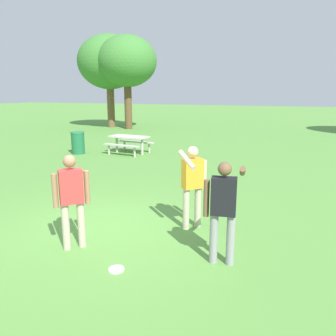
% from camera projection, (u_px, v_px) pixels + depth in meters
% --- Properties ---
extents(ground_plane, '(120.00, 120.00, 0.00)m').
position_uv_depth(ground_plane, '(101.00, 230.00, 6.53)').
color(ground_plane, '#568E3D').
extents(person_thrower, '(0.45, 0.46, 1.64)m').
position_uv_depth(person_thrower, '(72.00, 196.00, 5.57)').
color(person_thrower, '#B7AD93').
rests_on(person_thrower, ground).
extents(person_catcher, '(0.47, 0.84, 1.64)m').
position_uv_depth(person_catcher, '(193.00, 181.00, 6.42)').
color(person_catcher, '#B7AD93').
rests_on(person_catcher, ground).
extents(person_bystander, '(0.60, 0.75, 1.64)m').
position_uv_depth(person_bystander, '(223.00, 205.00, 5.06)').
color(person_bystander, gray).
rests_on(person_bystander, ground).
extents(frisbee, '(0.24, 0.24, 0.03)m').
position_uv_depth(frisbee, '(116.00, 269.00, 5.05)').
color(frisbee, white).
rests_on(frisbee, ground).
extents(picnic_table_near, '(1.83, 1.58, 0.77)m').
position_uv_depth(picnic_table_near, '(129.00, 141.00, 14.41)').
color(picnic_table_near, beige).
rests_on(picnic_table_near, ground).
extents(trash_can_beside_table, '(0.59, 0.59, 0.96)m').
position_uv_depth(trash_can_beside_table, '(78.00, 143.00, 14.40)').
color(trash_can_beside_table, '#1E663D').
rests_on(trash_can_beside_table, ground).
extents(tree_tall_left, '(4.59, 4.59, 6.70)m').
position_uv_depth(tree_tall_left, '(109.00, 62.00, 24.26)').
color(tree_tall_left, brown).
rests_on(tree_tall_left, ground).
extents(tree_broad_center, '(4.14, 4.14, 6.46)m').
position_uv_depth(tree_broad_center, '(127.00, 62.00, 23.05)').
color(tree_broad_center, brown).
rests_on(tree_broad_center, ground).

